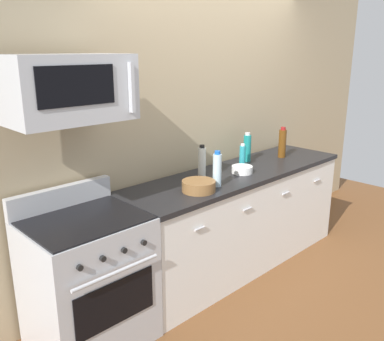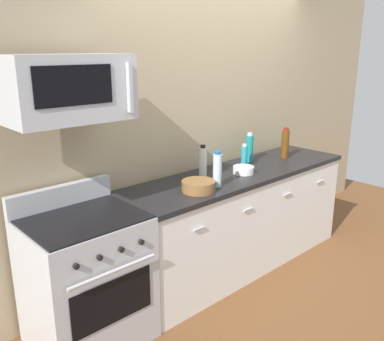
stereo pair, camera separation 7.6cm
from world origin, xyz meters
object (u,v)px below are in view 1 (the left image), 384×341
at_px(range_oven, 88,280).
at_px(bottle_wine_amber, 282,143).
at_px(bottle_water_clear, 217,170).
at_px(bowl_white_ceramic, 242,169).
at_px(bottle_dish_soap, 242,156).
at_px(bowl_wooden_salad, 199,186).
at_px(bottle_vinegar_white, 202,162).
at_px(bottle_sparkling_teal, 247,148).
at_px(microwave, 69,88).

height_order(range_oven, bottle_wine_amber, bottle_wine_amber).
bearing_deg(bottle_wine_amber, bottle_water_clear, -171.63).
distance_m(range_oven, bottle_water_clear, 1.27).
height_order(bottle_wine_amber, bowl_white_ceramic, bottle_wine_amber).
bearing_deg(bottle_water_clear, bowl_white_ceramic, 12.20).
xyz_separation_m(bottle_wine_amber, bottle_dish_soap, (-0.56, 0.05, -0.04)).
relative_size(bottle_dish_soap, bowl_wooden_salad, 0.84).
bearing_deg(bowl_white_ceramic, bowl_wooden_salad, -172.94).
relative_size(bottle_wine_amber, bottle_dish_soap, 1.41).
xyz_separation_m(range_oven, bottle_wine_amber, (2.26, 0.02, 0.60)).
height_order(range_oven, bottle_dish_soap, bottle_dish_soap).
height_order(bottle_wine_amber, bottle_dish_soap, bottle_wine_amber).
distance_m(bottle_dish_soap, bowl_wooden_salad, 0.81).
distance_m(bottle_dish_soap, bottle_vinegar_white, 0.50).
bearing_deg(bowl_white_ceramic, bottle_water_clear, -167.80).
relative_size(bottle_dish_soap, bowl_white_ceramic, 1.19).
relative_size(bottle_sparkling_teal, bottle_dish_soap, 1.30).
distance_m(range_oven, bottle_wine_amber, 2.34).
bearing_deg(range_oven, bowl_white_ceramic, -2.19).
distance_m(range_oven, bottle_dish_soap, 1.79).
height_order(bottle_sparkling_teal, bottle_dish_soap, bottle_sparkling_teal).
relative_size(microwave, bottle_sparkling_teal, 2.63).
xyz_separation_m(bottle_water_clear, bowl_wooden_salad, (-0.19, 0.02, -0.09)).
xyz_separation_m(bottle_sparkling_teal, bowl_white_ceramic, (-0.35, -0.23, -0.10)).
distance_m(bottle_sparkling_teal, bottle_dish_soap, 0.22).
bearing_deg(bottle_water_clear, microwave, 169.99).
height_order(bottle_wine_amber, bottle_vinegar_white, bottle_wine_amber).
bearing_deg(bottle_vinegar_white, range_oven, -174.85).
bearing_deg(bottle_sparkling_teal, bowl_white_ceramic, -147.01).
xyz_separation_m(bottle_water_clear, bowl_white_ceramic, (0.43, 0.09, -0.10)).
distance_m(range_oven, bowl_wooden_salad, 1.06).
bearing_deg(range_oven, bottle_dish_soap, 2.35).
relative_size(bottle_sparkling_teal, bottle_vinegar_white, 1.01).
xyz_separation_m(bottle_wine_amber, bottle_water_clear, (-1.15, -0.17, -0.01)).
bearing_deg(bottle_wine_amber, bowl_wooden_salad, -173.48).
xyz_separation_m(bottle_dish_soap, bottle_vinegar_white, (-0.49, 0.04, 0.03)).
height_order(range_oven, microwave, microwave).
bearing_deg(bowl_wooden_salad, bottle_wine_amber, 6.52).
bearing_deg(bottle_water_clear, bottle_wine_amber, 8.37).
height_order(bottle_vinegar_white, bowl_white_ceramic, bottle_vinegar_white).
bearing_deg(bottle_water_clear, bottle_dish_soap, 20.68).
bearing_deg(bottle_dish_soap, bowl_white_ceramic, -140.67).
relative_size(microwave, bottle_water_clear, 2.57).
relative_size(bottle_sparkling_teal, bowl_white_ceramic, 1.54).
bearing_deg(bottle_dish_soap, bottle_wine_amber, -5.26).
bearing_deg(microwave, bottle_water_clear, -10.01).
bearing_deg(bottle_sparkling_teal, bowl_wooden_salad, -162.67).
distance_m(range_oven, microwave, 1.28).
distance_m(bottle_wine_amber, bowl_wooden_salad, 1.35).
height_order(bottle_wine_amber, bottle_sparkling_teal, bottle_wine_amber).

